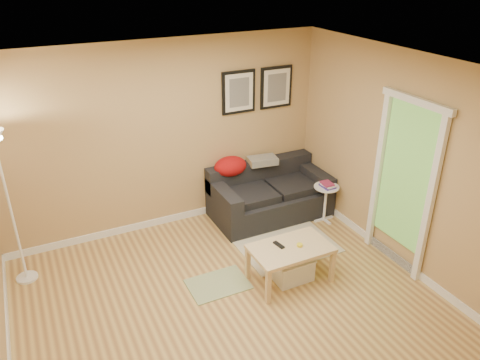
{
  "coord_description": "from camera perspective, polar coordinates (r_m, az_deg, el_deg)",
  "views": [
    {
      "loc": [
        -1.7,
        -3.74,
        3.53
      ],
      "look_at": [
        0.55,
        0.85,
        1.05
      ],
      "focal_mm": 35.07,
      "sensor_mm": 36.0,
      "label": 1
    }
  ],
  "objects": [
    {
      "name": "remote_control",
      "position": [
        5.51,
        4.74,
        -7.87
      ],
      "size": [
        0.08,
        0.17,
        0.02
      ],
      "primitive_type": "cube",
      "rotation": [
        0.0,
        0.0,
        0.17
      ],
      "color": "black",
      "rests_on": "coffee_table"
    },
    {
      "name": "ceiling",
      "position": [
        4.22,
        -1.67,
        13.09
      ],
      "size": [
        4.5,
        4.5,
        0.0
      ],
      "primitive_type": "plane",
      "rotation": [
        3.14,
        0.0,
        0.0
      ],
      "color": "white",
      "rests_on": "wall_back"
    },
    {
      "name": "sofa",
      "position": [
        6.88,
        3.72,
        -1.51
      ],
      "size": [
        1.7,
        0.9,
        0.75
      ],
      "primitive_type": null,
      "color": "black",
      "rests_on": "ground"
    },
    {
      "name": "framed_print_left",
      "position": [
        6.59,
        -0.17,
        10.65
      ],
      "size": [
        0.5,
        0.04,
        0.6
      ],
      "primitive_type": null,
      "color": "black",
      "rests_on": "wall_back"
    },
    {
      "name": "red_throw",
      "position": [
        6.74,
        -1.18,
        1.68
      ],
      "size": [
        0.48,
        0.36,
        0.28
      ],
      "primitive_type": null,
      "color": "#B31011",
      "rests_on": "sofa"
    },
    {
      "name": "wall_front",
      "position": [
        3.31,
        13.97,
        -17.58
      ],
      "size": [
        4.5,
        0.0,
        4.5
      ],
      "primitive_type": "plane",
      "rotation": [
        -1.57,
        0.0,
        0.0
      ],
      "color": "tan",
      "rests_on": "ground"
    },
    {
      "name": "floor_lamp",
      "position": [
        5.86,
        -26.04,
        -3.72
      ],
      "size": [
        0.25,
        0.25,
        1.9
      ],
      "primitive_type": null,
      "color": "white",
      "rests_on": "ground"
    },
    {
      "name": "green_runner",
      "position": [
        5.68,
        -2.68,
        -12.54
      ],
      "size": [
        0.7,
        0.5,
        0.01
      ],
      "primitive_type": "cube",
      "color": "#668C4C",
      "rests_on": "ground"
    },
    {
      "name": "baseboard_right",
      "position": [
        6.46,
        17.21,
        -8.08
      ],
      "size": [
        0.02,
        4.0,
        0.1
      ],
      "primitive_type": "cube",
      "color": "white",
      "rests_on": "ground"
    },
    {
      "name": "area_rug",
      "position": [
        6.34,
        5.85,
        -8.06
      ],
      "size": [
        1.25,
        0.85,
        0.01
      ],
      "primitive_type": "cube",
      "color": "beige",
      "rests_on": "ground"
    },
    {
      "name": "storage_bin",
      "position": [
        5.72,
        6.35,
        -10.68
      ],
      "size": [
        0.47,
        0.34,
        0.29
      ],
      "primitive_type": null,
      "color": "white",
      "rests_on": "ground"
    },
    {
      "name": "framed_print_right",
      "position": [
        6.87,
        4.42,
        11.19
      ],
      "size": [
        0.5,
        0.04,
        0.6
      ],
      "primitive_type": null,
      "color": "black",
      "rests_on": "wall_back"
    },
    {
      "name": "wall_right",
      "position": [
        5.89,
        18.85,
        2.13
      ],
      "size": [
        0.0,
        4.0,
        4.0
      ],
      "primitive_type": "plane",
      "rotation": [
        1.57,
        0.0,
        -1.57
      ],
      "color": "tan",
      "rests_on": "ground"
    },
    {
      "name": "doorway",
      "position": [
        5.87,
        19.12,
        -0.95
      ],
      "size": [
        0.12,
        1.01,
        2.13
      ],
      "primitive_type": null,
      "color": "white",
      "rests_on": "ground"
    },
    {
      "name": "tape_roll",
      "position": [
        5.53,
        7.27,
        -7.86
      ],
      "size": [
        0.07,
        0.07,
        0.03
      ],
      "primitive_type": "cylinder",
      "color": "yellow",
      "rests_on": "coffee_table"
    },
    {
      "name": "wall_back",
      "position": [
        6.39,
        -9.03,
        5.12
      ],
      "size": [
        4.5,
        0.0,
        4.5
      ],
      "primitive_type": "plane",
      "rotation": [
        1.57,
        0.0,
        0.0
      ],
      "color": "tan",
      "rests_on": "ground"
    },
    {
      "name": "coffee_table",
      "position": [
        5.64,
        6.08,
        -10.07
      ],
      "size": [
        1.02,
        0.71,
        0.47
      ],
      "primitive_type": null,
      "rotation": [
        0.0,
        0.0,
        -0.16
      ],
      "color": "#DDBD86",
      "rests_on": "ground"
    },
    {
      "name": "floor",
      "position": [
        5.42,
        -1.31,
        -14.78
      ],
      "size": [
        4.5,
        4.5,
        0.0
      ],
      "primitive_type": "plane",
      "color": "tan",
      "rests_on": "ground"
    },
    {
      "name": "plaid_throw",
      "position": [
        6.91,
        2.75,
        2.38
      ],
      "size": [
        0.45,
        0.32,
        0.1
      ],
      "primitive_type": null,
      "rotation": [
        0.0,
        0.0,
        -0.14
      ],
      "color": "tan",
      "rests_on": "sofa"
    },
    {
      "name": "side_table",
      "position": [
        6.89,
        10.32,
        -2.8
      ],
      "size": [
        0.36,
        0.36,
        0.55
      ],
      "primitive_type": null,
      "color": "white",
      "rests_on": "ground"
    },
    {
      "name": "book_stack",
      "position": [
        6.73,
        10.6,
        -0.57
      ],
      "size": [
        0.22,
        0.25,
        0.07
      ],
      "primitive_type": null,
      "rotation": [
        0.0,
        0.0,
        -0.31
      ],
      "color": "#402F8D",
      "rests_on": "side_table"
    },
    {
      "name": "baseboard_back",
      "position": [
        6.92,
        -8.3,
        -4.62
      ],
      "size": [
        4.5,
        0.02,
        0.1
      ],
      "primitive_type": "cube",
      "color": "white",
      "rests_on": "ground"
    }
  ]
}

